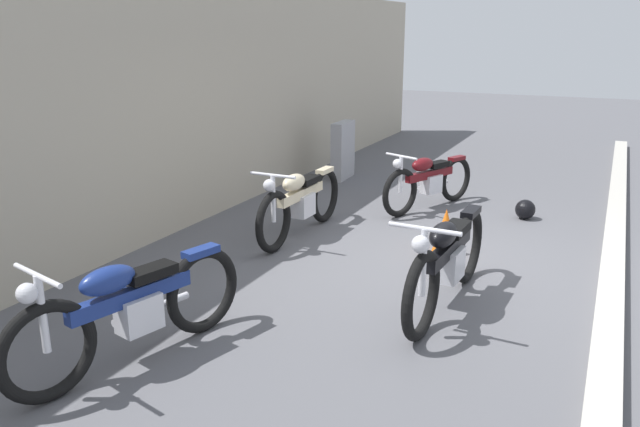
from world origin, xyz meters
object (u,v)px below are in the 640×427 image
Objects in this scene: stone_marker at (343,150)px; motorcycle_black at (447,260)px; helmet at (525,209)px; traffic_cone at (446,232)px; motorcycle_blue at (130,308)px; motorcycle_maroon at (428,180)px; motorcycle_cream at (300,201)px.

stone_marker is 5.44m from motorcycle_black.
stone_marker is at bearing -143.48° from motorcycle_black.
helmet is 0.50× the size of traffic_cone.
motorcycle_blue is at bearing 155.66° from traffic_cone.
helmet is at bearing -18.76° from traffic_cone.
helmet is 0.12× the size of motorcycle_black.
motorcycle_maroon is 0.87× the size of motorcycle_blue.
motorcycle_maroon is at bearing 21.70° from traffic_cone.
stone_marker is 6.68m from motorcycle_blue.
motorcycle_maroon is at bearing -158.28° from motorcycle_black.
motorcycle_cream is (-1.99, 2.47, 0.32)m from helmet.
motorcycle_maroon is (-1.27, -1.89, -0.07)m from stone_marker.
helmet is at bearing 172.05° from motorcycle_blue.
stone_marker is 0.54× the size of motorcycle_maroon.
motorcycle_cream reaches higher than helmet.
stone_marker is 4.07m from traffic_cone.
stone_marker and motorcycle_black have the same top height.
traffic_cone is 1.97m from motorcycle_maroon.
motorcycle_blue is (-3.39, -0.25, 0.01)m from motorcycle_cream.
motorcycle_blue reaches higher than motorcycle_maroon.
stone_marker is at bearing 69.57° from helmet.
motorcycle_blue is at bearing 157.57° from helmet.
motorcycle_cream is 1.00× the size of motorcycle_blue.
motorcycle_blue is at bearing -40.42° from motorcycle_black.
traffic_cone is at bearing -162.39° from motorcycle_black.
motorcycle_blue reaches higher than traffic_cone.
stone_marker is 3.50m from helmet.
motorcycle_cream is (-3.20, -0.79, -0.04)m from stone_marker.
helmet is 3.35m from motorcycle_black.
helmet is 0.15× the size of motorcycle_maroon.
motorcycle_black is at bearing 175.37° from helmet.
traffic_cone is at bearing 94.18° from motorcycle_cream.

